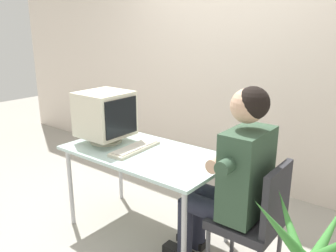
{
  "coord_description": "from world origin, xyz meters",
  "views": [
    {
      "loc": [
        1.7,
        -1.87,
        1.66
      ],
      "look_at": [
        0.23,
        0.0,
        0.96
      ],
      "focal_mm": 36.82,
      "sensor_mm": 36.0,
      "label": 1
    }
  ],
  "objects_px": {
    "person_seated": "(233,175)",
    "office_chair": "(256,217)",
    "crt_monitor": "(105,115)",
    "desk": "(145,159)",
    "keyboard": "(135,148)"
  },
  "relations": [
    {
      "from": "desk",
      "to": "office_chair",
      "type": "distance_m",
      "value": 0.96
    },
    {
      "from": "crt_monitor",
      "to": "person_seated",
      "type": "height_order",
      "value": "person_seated"
    },
    {
      "from": "keyboard",
      "to": "crt_monitor",
      "type": "bearing_deg",
      "value": -179.08
    },
    {
      "from": "desk",
      "to": "person_seated",
      "type": "bearing_deg",
      "value": 0.42
    },
    {
      "from": "desk",
      "to": "office_chair",
      "type": "relative_size",
      "value": 1.52
    },
    {
      "from": "crt_monitor",
      "to": "keyboard",
      "type": "distance_m",
      "value": 0.4
    },
    {
      "from": "crt_monitor",
      "to": "office_chair",
      "type": "relative_size",
      "value": 0.5
    },
    {
      "from": "desk",
      "to": "crt_monitor",
      "type": "xyz_separation_m",
      "value": [
        -0.41,
        -0.03,
        0.3
      ]
    },
    {
      "from": "desk",
      "to": "keyboard",
      "type": "height_order",
      "value": "keyboard"
    },
    {
      "from": "office_chair",
      "to": "person_seated",
      "type": "xyz_separation_m",
      "value": [
        -0.18,
        -0.0,
        0.24
      ]
    },
    {
      "from": "office_chair",
      "to": "crt_monitor",
      "type": "bearing_deg",
      "value": -178.63
    },
    {
      "from": "desk",
      "to": "crt_monitor",
      "type": "distance_m",
      "value": 0.51
    },
    {
      "from": "keyboard",
      "to": "person_seated",
      "type": "relative_size",
      "value": 0.36
    },
    {
      "from": "person_seated",
      "to": "office_chair",
      "type": "bearing_deg",
      "value": 0.0
    },
    {
      "from": "desk",
      "to": "crt_monitor",
      "type": "height_order",
      "value": "crt_monitor"
    }
  ]
}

